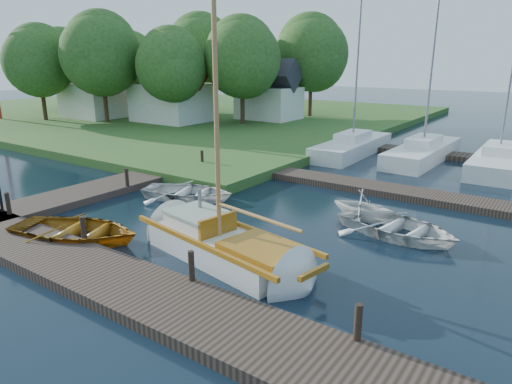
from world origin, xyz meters
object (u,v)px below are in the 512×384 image
Objects in this scene: marina_boat_1 at (423,151)px; tree_0 at (39,61)px; mooring_post_4 at (127,177)px; tree_2 at (172,65)px; sailboat at (227,249)px; dinghy at (75,228)px; tender_c at (398,224)px; tree_4 at (201,52)px; mooring_post_3 at (358,322)px; marina_boat_2 at (498,159)px; tree_5 at (130,62)px; mooring_post_1 at (84,229)px; tree_1 at (102,54)px; tender_d at (364,204)px; tree_7 at (312,53)px; mooring_post_2 at (191,266)px; tree_6 at (62,60)px; marina_boat_0 at (352,145)px; tender_a at (188,190)px; house_a at (173,92)px; mooring_post_5 at (202,158)px; house_b at (95,92)px; tree_3 at (242,58)px; mooring_post_0 at (8,204)px; house_c at (269,95)px.

marina_boat_1 reaches higher than tree_0.
tree_2 is at bearing 128.05° from mooring_post_4.
sailboat reaches higher than dinghy.
tender_c is at bearing -166.37° from marina_boat_1.
tree_4 reaches higher than marina_boat_1.
mooring_post_3 is 0.07× the size of marina_boat_2.
tender_c is at bearing -27.87° from tree_5.
mooring_post_1 is 0.09× the size of tree_1.
sailboat is 4.12× the size of tender_d.
tree_7 is (-8.07, 30.75, 5.75)m from dinghy.
tree_7 is at bearing 41.63° from tree_0.
tree_1 reaches higher than sailboat.
tree_4 reaches higher than tender_c.
mooring_post_2 is 0.09× the size of tree_1.
marina_boat_0 is at bearing -4.05° from tree_6.
tender_a is 0.47× the size of tree_6.
mooring_post_5 is at bearing -40.24° from house_a.
house_a is at bearing 87.30° from marina_boat_1.
mooring_post_3 is at bearing -21.04° from mooring_post_4.
tree_3 is at bearing 16.13° from house_b.
tree_4 is at bearing 13.07° from dinghy.
tender_a is 12.98m from marina_boat_0.
tree_4 reaches higher than mooring_post_4.
house_b is (-29.50, 19.00, 2.07)m from mooring_post_2.
tree_7 is (-16.58, 24.28, 5.78)m from tender_c.
mooring_post_1 is 24.67m from tree_2.
tender_c is 1.72× the size of tender_d.
marina_boat_0 is 1.62× the size of house_a.
house_b reaches higher than mooring_post_4.
mooring_post_1 is 0.20× the size of tender_a.
mooring_post_2 is at bearing 0.00° from mooring_post_0.
tree_0 reaches higher than mooring_post_5.
tender_c is (3.50, 4.78, 0.08)m from sailboat.
mooring_post_3 is (4.50, 0.00, 0.00)m from mooring_post_2.
tree_7 is (10.00, 4.00, -0.17)m from tree_4.
tree_0 is (-23.00, 5.05, 4.83)m from mooring_post_5.
house_c is (-11.75, 8.34, 2.02)m from marina_boat_0.
house_b is at bearing 137.17° from mooring_post_0.
tender_d is 34.20m from tree_0.
tree_0 is at bearing -138.37° from tree_7.
tree_1 is at bearing -53.13° from tree_5.
mooring_post_0 is at bearing 180.00° from mooring_post_2.
tree_6 is at bearing 143.55° from mooring_post_0.
tender_a is 8.75m from tender_c.
dinghy is 0.45× the size of tree_4.
mooring_post_3 is 0.08× the size of marina_boat_0.
house_c is (-7.00, 17.00, 1.88)m from mooring_post_5.
mooring_post_1 is 4.50m from mooring_post_2.
tree_3 is (4.00, 4.00, 0.56)m from tree_2.
mooring_post_5 is (-13.00, 10.00, 0.00)m from mooring_post_3.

